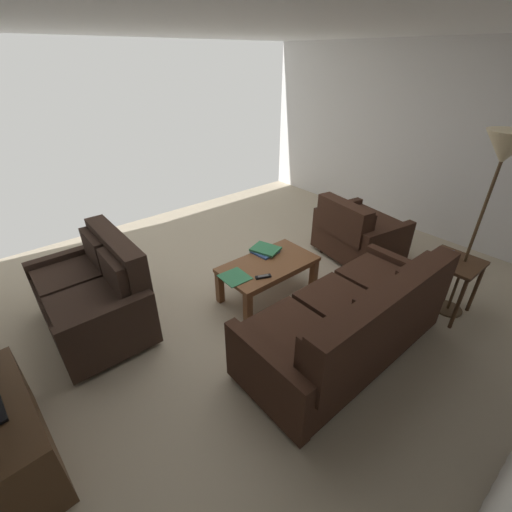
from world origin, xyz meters
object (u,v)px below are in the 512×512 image
object	(u,v)px
coffee_table	(268,268)
armchair_side	(357,233)
floor_lamp	(501,161)
tv_remote	(263,277)
loveseat_near	(96,293)
loose_magazine	(235,277)
coffee_mug	(450,256)
tv_stand	(0,441)
sofa_main	(352,322)
book_stack	(265,250)
end_table	(452,270)

from	to	relation	value
coffee_table	armchair_side	world-z (taller)	armchair_side
floor_lamp	tv_remote	world-z (taller)	floor_lamp
loveseat_near	armchair_side	xyz separation A→B (m)	(-2.99, 0.79, -0.02)
loveseat_near	floor_lamp	xyz separation A→B (m)	(-2.85, 2.10, 1.19)
floor_lamp	loose_magazine	size ratio (longest dim) A/B	6.66
loveseat_near	coffee_mug	distance (m)	3.40
floor_lamp	armchair_side	xyz separation A→B (m)	(-0.14, -1.31, -1.21)
tv_stand	sofa_main	bearing A→B (deg)	162.05
coffee_mug	book_stack	distance (m)	1.85
loose_magazine	book_stack	bearing A→B (deg)	-160.15
loveseat_near	end_table	world-z (taller)	loveseat_near
floor_lamp	armchair_side	size ratio (longest dim) A/B	1.66
end_table	loveseat_near	bearing A→B (deg)	-36.13
floor_lamp	loveseat_near	bearing A→B (deg)	-36.41
armchair_side	coffee_mug	world-z (taller)	armchair_side
sofa_main	book_stack	world-z (taller)	sofa_main
sofa_main	book_stack	size ratio (longest dim) A/B	5.46
tv_stand	coffee_mug	size ratio (longest dim) A/B	10.05
tv_stand	book_stack	world-z (taller)	tv_stand
tv_stand	coffee_mug	distance (m)	3.82
floor_lamp	sofa_main	bearing A→B (deg)	-12.75
book_stack	floor_lamp	bearing A→B (deg)	125.29
book_stack	loose_magazine	size ratio (longest dim) A/B	1.31
tv_stand	armchair_side	size ratio (longest dim) A/B	0.94
armchair_side	coffee_mug	bearing A→B (deg)	78.07
book_stack	coffee_table	bearing A→B (deg)	56.86
armchair_side	coffee_mug	xyz separation A→B (m)	(0.25, 1.20, 0.29)
coffee_table	tv_stand	xyz separation A→B (m)	(2.50, 0.33, -0.07)
coffee_table	floor_lamp	world-z (taller)	floor_lamp
floor_lamp	book_stack	bearing A→B (deg)	-54.71
loveseat_near	coffee_table	bearing A→B (deg)	156.62
sofa_main	coffee_mug	world-z (taller)	sofa_main
loveseat_near	tv_remote	distance (m)	1.60
armchair_side	tv_remote	xyz separation A→B (m)	(1.64, 0.06, 0.07)
armchair_side	loose_magazine	world-z (taller)	armchair_side
end_table	book_stack	bearing A→B (deg)	-55.03
coffee_mug	loveseat_near	bearing A→B (deg)	-36.09
coffee_table	coffee_mug	bearing A→B (deg)	131.54
floor_lamp	tv_stand	size ratio (longest dim) A/B	1.77
tv_stand	loose_magazine	bearing A→B (deg)	-170.69
end_table	coffee_mug	size ratio (longest dim) A/B	5.90
tv_stand	coffee_mug	world-z (taller)	coffee_mug
tv_remote	loose_magazine	distance (m)	0.28
armchair_side	loveseat_near	bearing A→B (deg)	-14.86
loose_magazine	end_table	bearing A→B (deg)	142.09
sofa_main	floor_lamp	xyz separation A→B (m)	(-1.33, 0.30, 1.19)
armchair_side	tv_remote	world-z (taller)	armchair_side
tv_stand	loose_magazine	distance (m)	2.09
armchair_side	book_stack	xyz separation A→B (m)	(1.29, -0.31, 0.08)
coffee_table	end_table	bearing A→B (deg)	131.91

